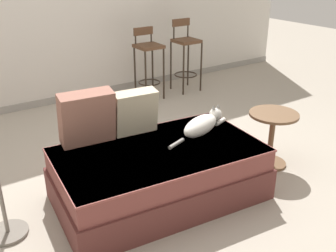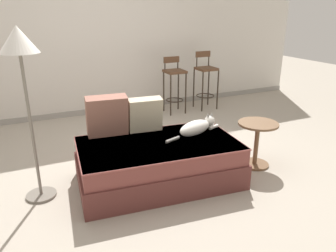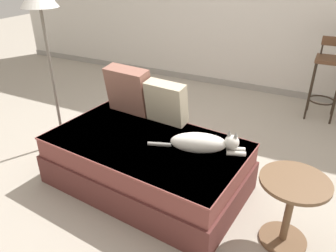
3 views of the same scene
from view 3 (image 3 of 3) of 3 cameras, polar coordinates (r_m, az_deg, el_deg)
name	(u,v)px [view 3 (image 3 of 3)]	position (r m, az deg, el deg)	size (l,w,h in m)	color
ground_plane	(168,161)	(3.15, 0.02, -6.12)	(16.00, 16.00, 0.00)	#A89E8E
wall_baseboard_trim	(235,84)	(4.98, 11.56, 7.14)	(8.00, 0.02, 0.09)	gray
couch	(146,163)	(2.73, -3.78, -6.43)	(1.68, 1.07, 0.44)	brown
throw_pillow_corner	(129,90)	(3.02, -6.84, 6.23)	(0.43, 0.25, 0.43)	#936051
throw_pillow_middle	(166,103)	(2.81, -0.41, 4.11)	(0.38, 0.21, 0.37)	beige
cat	(203,143)	(2.45, 6.05, -2.94)	(0.73, 0.31, 0.19)	white
bar_stool_near_window	(328,72)	(4.20, 26.12, 8.48)	(0.32, 0.32, 0.93)	#2D2319
side_table	(291,202)	(2.31, 20.57, -12.37)	(0.44, 0.44, 0.51)	brown
floor_lamp	(41,11)	(3.18, -21.27, 18.20)	(0.32, 0.32, 1.57)	slate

